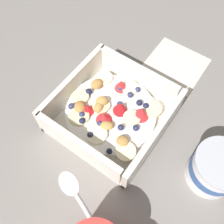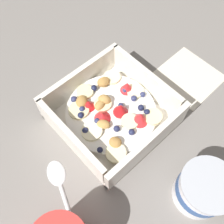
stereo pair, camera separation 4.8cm
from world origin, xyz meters
The scene contains 5 objects.
ground_plane centered at (0.00, 0.00, 0.00)m, with size 2.40×2.40×0.00m, color gray.
fruit_bowl centered at (-0.01, 0.00, 0.02)m, with size 0.19×0.19×0.07m.
spoon centered at (0.14, 0.04, 0.00)m, with size 0.08×0.17×0.01m.
yogurt_cup centered at (-0.02, 0.20, 0.04)m, with size 0.09×0.09×0.08m.
folded_napkin centered at (-0.20, 0.04, 0.00)m, with size 0.12×0.12×0.01m, color silver.
Camera 1 is at (0.18, 0.14, 0.45)m, focal length 41.34 mm.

